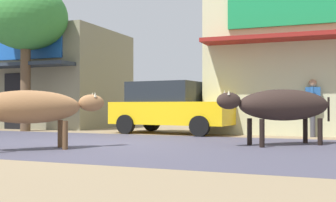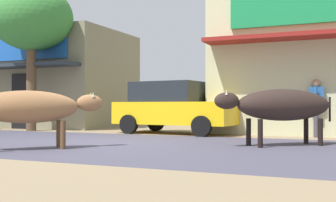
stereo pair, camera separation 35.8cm
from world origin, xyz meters
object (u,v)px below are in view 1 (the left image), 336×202
at_px(roadside_tree, 26,18).
at_px(pedestrian_by_shop, 313,103).
at_px(cow_far_dark, 282,105).
at_px(parked_hatchback_car, 171,107).
at_px(cow_near_brown, 33,107).

distance_m(roadside_tree, pedestrian_by_shop, 9.92).
bearing_deg(cow_far_dark, roadside_tree, 166.48).
relative_size(roadside_tree, parked_hatchback_car, 1.28).
bearing_deg(parked_hatchback_car, cow_near_brown, -98.61).
height_order(parked_hatchback_car, cow_near_brown, parked_hatchback_car).
bearing_deg(cow_near_brown, pedestrian_by_shop, 48.12).
height_order(cow_near_brown, cow_far_dark, cow_far_dark).
distance_m(parked_hatchback_car, cow_far_dark, 4.66).
relative_size(cow_far_dark, pedestrian_by_shop, 1.53).
distance_m(roadside_tree, cow_far_dark, 9.64).
xyz_separation_m(cow_near_brown, cow_far_dark, (4.58, 2.79, 0.04)).
bearing_deg(parked_hatchback_car, cow_far_dark, -36.78).
bearing_deg(pedestrian_by_shop, parked_hatchback_car, -178.42).
bearing_deg(roadside_tree, pedestrian_by_shop, 4.66).
bearing_deg(parked_hatchback_car, roadside_tree, -172.81).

